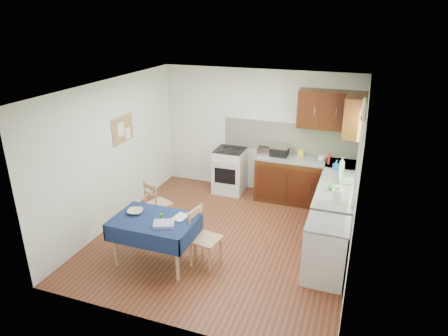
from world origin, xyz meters
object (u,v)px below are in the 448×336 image
(dining_table, at_px, (155,225))
(sandwich_press, at_px, (280,151))
(dish_rack, at_px, (340,179))
(kettle, at_px, (337,195))
(chair_near, at_px, (203,236))
(toaster, at_px, (264,151))
(chair_far, at_px, (156,202))

(dining_table, distance_m, sandwich_press, 3.07)
(dining_table, relative_size, dish_rack, 2.93)
(dining_table, bearing_deg, kettle, 1.54)
(chair_near, distance_m, toaster, 2.57)
(toaster, distance_m, dish_rack, 1.70)
(dining_table, relative_size, kettle, 4.38)
(sandwich_press, height_order, kettle, kettle)
(dining_table, height_order, chair_far, chair_far)
(dining_table, height_order, kettle, kettle)
(toaster, bearing_deg, dish_rack, -35.22)
(toaster, relative_size, dish_rack, 0.60)
(dish_rack, xyz_separation_m, kettle, (0.01, -0.85, 0.10))
(dining_table, bearing_deg, chair_near, -6.50)
(chair_far, bearing_deg, chair_near, 170.63)
(dining_table, bearing_deg, sandwich_press, 44.23)
(chair_far, distance_m, chair_near, 1.44)
(dining_table, bearing_deg, toaster, 48.75)
(dish_rack, relative_size, kettle, 1.49)
(chair_near, bearing_deg, sandwich_press, -2.71)
(sandwich_press, bearing_deg, chair_near, -91.11)
(chair_near, distance_m, dish_rack, 2.51)
(chair_near, bearing_deg, toaster, 3.25)
(sandwich_press, bearing_deg, kettle, -43.99)
(chair_far, height_order, toaster, toaster)
(toaster, relative_size, sandwich_press, 0.74)
(chair_near, distance_m, sandwich_press, 2.71)
(dining_table, xyz_separation_m, toaster, (0.93, 2.70, 0.37))
(sandwich_press, bearing_deg, dining_table, -102.97)
(sandwich_press, relative_size, kettle, 1.20)
(dish_rack, bearing_deg, sandwich_press, 146.62)
(chair_near, xyz_separation_m, toaster, (0.25, 2.51, 0.51))
(sandwich_press, bearing_deg, dish_rack, -25.03)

